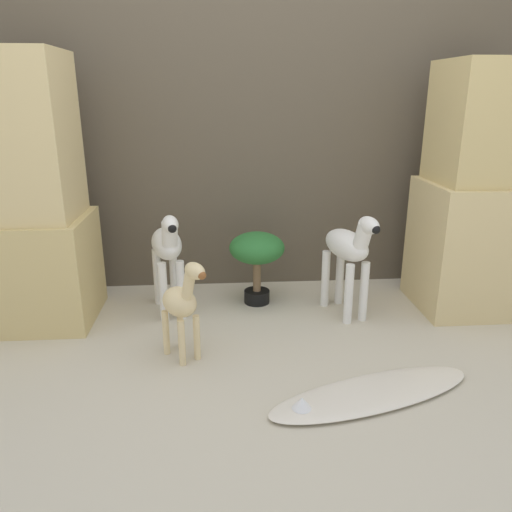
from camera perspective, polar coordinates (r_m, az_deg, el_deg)
ground_plane at (r=2.30m, az=2.17°, el=-14.65°), size 14.00×14.00×0.00m
wall_back at (r=3.25m, az=-0.24°, el=15.63°), size 6.40×0.08×2.20m
rock_pillar_left at (r=2.97m, az=-24.94°, el=5.47°), size 0.64×0.56×1.45m
rock_pillar_right at (r=3.16m, az=24.36°, el=5.97°), size 0.64×0.56×1.42m
zebra_right at (r=2.87m, az=10.54°, el=0.54°), size 0.27×0.48×0.63m
zebra_left at (r=2.90m, az=-10.09°, el=0.70°), size 0.25×0.48×0.63m
giraffe_figurine at (r=2.40m, az=-8.44°, el=-5.26°), size 0.27×0.31×0.53m
potted_palm_front at (r=3.01m, az=0.10°, el=0.40°), size 0.33×0.33×0.45m
surfboard at (r=2.27m, az=12.92°, el=-15.04°), size 1.01×0.55×0.08m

